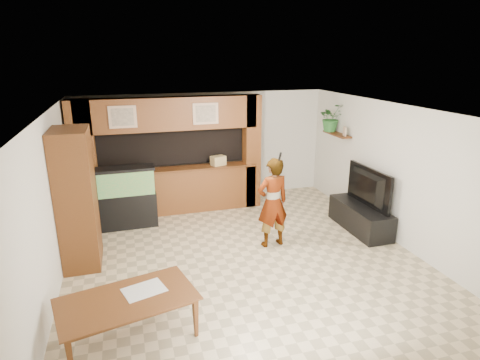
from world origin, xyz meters
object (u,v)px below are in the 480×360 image
object	(u,v)px
aquarium	(127,198)
dining_table	(130,320)
person	(273,203)
television	(363,187)
pantry_cabinet	(77,199)

from	to	relation	value
aquarium	dining_table	world-z (taller)	aquarium
person	dining_table	xyz separation A→B (m)	(-2.65, -1.99, -0.56)
dining_table	television	bearing A→B (deg)	11.38
pantry_cabinet	aquarium	world-z (taller)	pantry_cabinet
aquarium	pantry_cabinet	bearing A→B (deg)	-121.37
pantry_cabinet	person	world-z (taller)	pantry_cabinet
television	person	world-z (taller)	person
aquarium	dining_table	xyz separation A→B (m)	(-0.09, -3.64, -0.34)
pantry_cabinet	television	size ratio (longest dim) A/B	1.73
aquarium	person	world-z (taller)	person
pantry_cabinet	dining_table	world-z (taller)	pantry_cabinet
person	television	bearing A→B (deg)	176.52
pantry_cabinet	person	size ratio (longest dim) A/B	1.37
television	person	bearing A→B (deg)	92.50
pantry_cabinet	person	distance (m)	3.39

